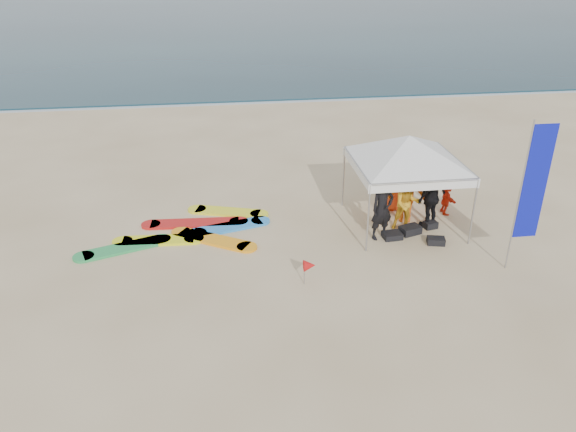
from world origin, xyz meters
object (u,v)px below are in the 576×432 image
Objects in this scene: person_black_b at (432,197)px; person_seated at (446,198)px; marker_pennant at (309,266)px; surfboard_spread at (192,231)px; feather_flag at (533,184)px; canopy_tent at (410,136)px; person_yellow at (407,204)px; person_black_a at (382,208)px; person_orange_a at (407,192)px; person_orange_b at (400,180)px.

person_black_b reaches higher than person_seated.
marker_pennant reaches higher than surfboard_spread.
feather_flag is at bearing -165.19° from person_seated.
canopy_tent is 3.42m from feather_flag.
person_seated is 0.25× the size of canopy_tent.
person_yellow is at bearing 37.58° from marker_pennant.
person_black_a is 2.66m from person_seated.
surfboard_spread is at bearing 12.72° from person_orange_a.
marker_pennant is (-3.85, -2.49, -0.39)m from person_black_b.
person_orange_b is at bearing 42.13° from person_black_a.
person_orange_a is at bearing 41.52° from marker_pennant.
person_seated is at bearing 100.60° from feather_flag.
person_orange_a is 4.42m from marker_pennant.
canopy_tent is 0.82× the size of surfboard_spread.
person_orange_b is 1.46m from person_seated.
canopy_tent is at bearing 93.67° from person_orange_b.
person_orange_b is at bearing -76.82° from person_orange_a.
person_seated is 3.65m from feather_flag.
person_yellow is 1.86m from canopy_tent.
marker_pennant is (-3.29, -2.92, -0.40)m from person_orange_a.
person_black_a is 0.91× the size of person_orange_b.
person_black_a is at bearing -10.77° from person_black_b.
person_orange_b is at bearing 86.77° from person_yellow.
person_black_a is at bearing -138.03° from canopy_tent.
person_yellow is 0.32× the size of surfboard_spread.
person_black_b is 0.47× the size of feather_flag.
marker_pennant is at bearing 54.99° from person_orange_a.
person_orange_a is (1.00, 0.93, 0.01)m from person_black_a.
person_orange_a is at bearing 76.66° from person_yellow.
canopy_tent is (-0.16, -0.89, 1.63)m from person_orange_b.
person_black_b is at bearing 32.85° from marker_pennant.
person_seated is (0.76, 0.72, -0.39)m from person_black_b.
person_orange_b is at bearing 79.65° from canopy_tent.
person_seated is at bearing -165.37° from person_black_b.
person_orange_b is (0.17, 1.22, 0.19)m from person_yellow.
person_orange_b reaches higher than person_orange_a.
person_seated reaches higher than marker_pennant.
person_yellow is at bearing -90.69° from canopy_tent.
marker_pennant is at bearing 61.80° from person_orange_b.
person_orange_b reaches higher than marker_pennant.
person_orange_b is 3.04× the size of marker_pennant.
person_black_a is at bearing -11.28° from surfboard_spread.
surfboard_spread is at bearing -33.06° from person_black_b.
feather_flag is at bearing -52.38° from canopy_tent.
person_yellow is at bearing 85.59° from person_orange_a.
feather_flag reaches higher than person_black_b.
surfboard_spread is (-5.07, 1.01, -0.85)m from person_black_a.
marker_pennant is at bearing 4.16° from person_black_b.
marker_pennant is 4.11m from surfboard_spread.
feather_flag is (0.59, -3.16, 1.72)m from person_seated.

